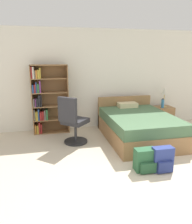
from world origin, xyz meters
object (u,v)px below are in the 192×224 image
water_bottle (163,103)px  office_chair (73,122)px  nightstand (162,116)px  bookshelf (46,100)px  backpack_green (145,160)px  table_lamp (165,92)px  bed (138,126)px  backpack_blue (163,160)px

water_bottle → office_chair: bearing=-163.3°
water_bottle → nightstand: bearing=52.7°
bookshelf → backpack_green: size_ratio=4.38×
nightstand → table_lamp: bearing=-92.4°
bed → office_chair: size_ratio=1.89×
backpack_blue → office_chair: bearing=131.2°
water_bottle → backpack_blue: 2.66m
nightstand → water_bottle: (-0.08, -0.10, 0.38)m
office_chair → table_lamp: office_chair is taller
backpack_blue → water_bottle: bearing=61.5°
water_bottle → backpack_blue: size_ratio=0.61×
nightstand → water_bottle: size_ratio=2.08×
bookshelf → office_chair: bearing=-58.1°
nightstand → water_bottle: bearing=-127.3°
nightstand → table_lamp: table_lamp is taller
table_lamp → nightstand: bearing=87.6°
bookshelf → nightstand: bearing=-0.4°
office_chair → backpack_green: size_ratio=2.77×
office_chair → backpack_green: (1.05, -1.45, -0.32)m
bed → backpack_green: bed is taller
bookshelf → office_chair: bookshelf is taller
table_lamp → backpack_blue: table_lamp is taller
bookshelf → table_lamp: size_ratio=3.12×
backpack_green → office_chair: bearing=125.9°
bookshelf → backpack_green: (1.61, -2.35, -0.67)m
backpack_green → backpack_blue: (0.28, -0.07, 0.02)m
office_chair → backpack_green: office_chair is taller
table_lamp → water_bottle: 0.32m
bed → backpack_blue: bearing=-97.2°
bed → water_bottle: bed is taller
bookshelf → backpack_green: 2.93m
water_bottle → backpack_blue: (-1.25, -2.30, -0.44)m
bookshelf → water_bottle: 3.16m
water_bottle → backpack_green: (-1.53, -2.23, -0.46)m
nightstand → backpack_green: nightstand is taller
bookshelf → water_bottle: bearing=-2.3°
bed → office_chair: 1.54m
bed → backpack_green: bearing=-108.0°
office_chair → bookshelf: bearing=121.9°
table_lamp → backpack_blue: 2.82m
bed → table_lamp: size_ratio=3.73×
office_chair → backpack_blue: bearing=-48.8°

